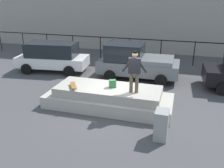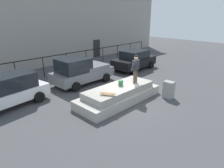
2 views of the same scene
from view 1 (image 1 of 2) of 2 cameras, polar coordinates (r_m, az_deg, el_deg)
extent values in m
plane|color=#424244|center=(10.59, 0.90, -5.40)|extent=(60.00, 60.00, 0.00)
cube|color=#ADA89E|center=(10.55, -0.88, -3.96)|extent=(5.41, 2.06, 0.52)
cube|color=#A09B91|center=(10.37, -0.90, -1.71)|extent=(4.44, 1.69, 0.38)
cylinder|color=brown|center=(9.65, 5.81, 0.26)|extent=(0.14, 0.14, 0.82)
cylinder|color=brown|center=(9.66, 4.51, 0.33)|extent=(0.14, 0.14, 0.82)
cube|color=#26262B|center=(9.43, 5.30, 4.32)|extent=(0.50, 0.30, 0.59)
cylinder|color=#26262B|center=(9.42, 7.04, 4.19)|extent=(0.44, 0.15, 0.56)
cylinder|color=#26262B|center=(9.46, 3.55, 4.37)|extent=(0.44, 0.15, 0.56)
sphere|color=tan|center=(9.32, 5.39, 6.89)|extent=(0.22, 0.22, 0.22)
cylinder|color=black|center=(9.30, 5.41, 7.49)|extent=(0.24, 0.24, 0.05)
cube|color=brown|center=(10.34, -9.03, -0.28)|extent=(0.58, 0.79, 0.02)
cylinder|color=silver|center=(10.62, -8.62, -0.14)|extent=(0.05, 0.06, 0.06)
cylinder|color=silver|center=(10.60, -9.69, -0.24)|extent=(0.05, 0.06, 0.06)
cylinder|color=silver|center=(10.13, -8.30, -1.16)|extent=(0.05, 0.06, 0.06)
cylinder|color=silver|center=(10.12, -9.42, -1.27)|extent=(0.05, 0.06, 0.06)
cube|color=#33723F|center=(10.23, 0.13, 0.10)|extent=(0.34, 0.30, 0.33)
cube|color=white|center=(15.66, -13.64, 5.25)|extent=(4.47, 2.27, 0.62)
cube|color=black|center=(15.49, -13.87, 7.84)|extent=(3.17, 1.90, 0.83)
cylinder|color=black|center=(17.07, -16.56, 5.15)|extent=(0.66, 0.30, 0.64)
cylinder|color=black|center=(15.55, -19.33, 3.33)|extent=(0.66, 0.30, 0.64)
cylinder|color=black|center=(16.11, -7.96, 4.91)|extent=(0.66, 0.30, 0.64)
cylinder|color=black|center=(14.48, -10.00, 2.97)|extent=(0.66, 0.30, 0.64)
cube|color=slate|center=(14.03, 6.15, 4.07)|extent=(4.52, 2.03, 0.70)
cube|color=black|center=(13.97, 3.07, 7.57)|extent=(2.04, 1.85, 0.95)
cube|color=slate|center=(13.78, 9.93, 5.60)|extent=(2.04, 1.91, 0.24)
cylinder|color=black|center=(15.36, 1.64, 4.32)|extent=(0.64, 0.22, 0.64)
cylinder|color=black|center=(13.49, -0.53, 1.95)|extent=(0.64, 0.22, 0.64)
cylinder|color=black|center=(14.95, 12.08, 3.39)|extent=(0.64, 0.22, 0.64)
cylinder|color=black|center=(13.01, 11.34, 0.82)|extent=(0.64, 0.22, 0.64)
cylinder|color=black|center=(14.67, 23.25, 1.78)|extent=(0.65, 0.25, 0.64)
cylinder|color=black|center=(12.80, 24.50, -1.05)|extent=(0.65, 0.25, 0.64)
cube|color=gray|center=(8.41, 11.45, -9.30)|extent=(0.46, 0.61, 1.04)
cylinder|color=black|center=(22.45, -24.57, 9.06)|extent=(0.06, 0.06, 1.64)
cylinder|color=black|center=(21.11, -20.00, 9.04)|extent=(0.06, 0.06, 1.64)
cylinder|color=black|center=(19.91, -14.83, 8.95)|extent=(0.06, 0.06, 1.64)
cylinder|color=black|center=(18.89, -9.07, 8.76)|extent=(0.06, 0.06, 1.64)
cylinder|color=black|center=(18.08, -2.72, 8.46)|extent=(0.06, 0.06, 1.64)
cylinder|color=black|center=(17.50, 4.12, 8.01)|extent=(0.06, 0.06, 1.64)
cylinder|color=black|center=(17.18, 11.29, 7.42)|extent=(0.06, 0.06, 1.64)
cylinder|color=black|center=(17.14, 18.60, 6.71)|extent=(0.06, 0.06, 1.64)
cube|color=black|center=(17.15, 7.80, 10.27)|extent=(24.00, 0.04, 0.06)
cube|color=gray|center=(24.21, 10.92, 17.65)|extent=(35.84, 8.96, 6.98)
camera|label=2|loc=(11.11, -66.06, 10.05)|focal=32.24mm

